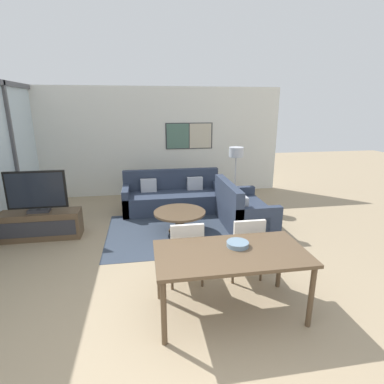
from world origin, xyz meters
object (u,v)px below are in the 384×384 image
television (36,192)px  dining_table (231,258)px  sofa_side (241,211)px  coffee_table (180,217)px  dining_chair_centre (245,245)px  tv_console (41,225)px  dining_chair_left (186,249)px  floor_lamp (236,157)px  sofa_main (173,197)px  fruit_bowl (238,244)px

television → dining_table: television is taller
sofa_side → coffee_table: sofa_side is taller
coffee_table → dining_chair_centre: 1.86m
sofa_side → dining_table: (-0.97, -2.54, 0.41)m
tv_console → sofa_side: sofa_side is taller
dining_chair_left → floor_lamp: bearing=61.7°
dining_table → dining_chair_centre: dining_chair_centre is taller
sofa_main → coffee_table: sofa_main is taller
television → dining_table: bearing=-42.2°
dining_chair_left → dining_table: bearing=-58.3°
fruit_bowl → dining_chair_left: bearing=133.5°
television → sofa_side: size_ratio=0.66×
sofa_main → dining_chair_left: dining_chair_left is taller
tv_console → floor_lamp: floor_lamp is taller
dining_chair_left → fruit_bowl: size_ratio=3.51×
dining_chair_centre → floor_lamp: (0.76, 2.94, 0.70)m
dining_table → tv_console: bearing=137.8°
dining_chair_centre → floor_lamp: bearing=75.4°
sofa_side → floor_lamp: bearing=-10.6°
tv_console → television: 0.62m
sofa_side → dining_table: 2.75m
dining_table → floor_lamp: 3.82m
tv_console → television: size_ratio=1.36×
television → dining_chair_centre: 3.72m
dining_table → floor_lamp: (1.17, 3.60, 0.50)m
sofa_main → fruit_bowl: bearing=-83.8°
tv_console → fruit_bowl: fruit_bowl is taller
sofa_main → sofa_side: 1.72m
tv_console → dining_chair_centre: 3.71m
television → sofa_main: (2.51, 1.19, -0.58)m
dining_table → fruit_bowl: (0.11, 0.12, 0.11)m
tv_console → sofa_side: (3.76, 0.01, 0.03)m
dining_table → dining_chair_left: 0.81m
television → sofa_main: size_ratio=0.45×
sofa_main → dining_chair_left: bearing=-92.4°
sofa_main → coffee_table: size_ratio=2.29×
dining_chair_left → tv_console: bearing=142.0°
sofa_side → floor_lamp: 1.42m
tv_console → floor_lamp: 4.22m
coffee_table → fruit_bowl: 2.36m
coffee_table → fruit_bowl: (0.39, -2.27, 0.50)m
dining_table → dining_chair_centre: (0.41, 0.67, -0.20)m
tv_console → sofa_main: bearing=25.3°
sofa_main → fruit_bowl: 3.66m
coffee_table → floor_lamp: (1.45, 1.22, 0.89)m
sofa_main → dining_chair_centre: dining_chair_centre is taller
coffee_table → fruit_bowl: bearing=-80.3°
coffee_table → sofa_main: bearing=90.0°
sofa_main → fruit_bowl: sofa_main is taller
coffee_table → television: bearing=176.8°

